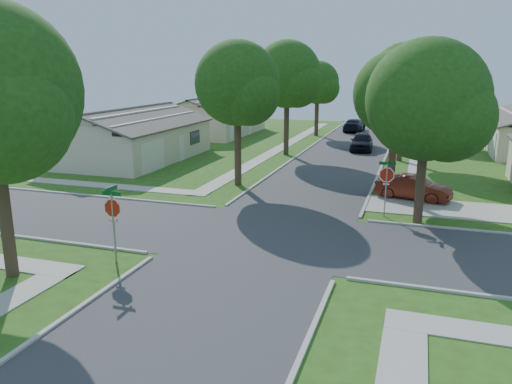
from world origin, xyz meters
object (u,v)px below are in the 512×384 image
Objects in this scene: tree_e_mid at (405,81)px; tree_ne_corner at (428,106)px; tree_w_near at (238,87)px; car_driveway at (414,188)px; tree_e_near at (397,98)px; car_curb_west at (354,125)px; tree_w_far at (318,85)px; house_nw_far at (214,120)px; tree_w_mid at (288,77)px; stop_sign_sw at (113,211)px; car_curb_east at (362,141)px; tree_e_far at (409,81)px; stop_sign_ne at (387,177)px; house_nw_near at (133,141)px.

tree_ne_corner is (1.60, -16.80, -0.66)m from tree_e_mid.
tree_w_near reaches higher than car_driveway.
car_curb_west is at bearing 101.22° from tree_e_near.
tree_w_far is (-9.40, 25.00, -0.14)m from tree_e_near.
tree_ne_corner reaches higher than car_driveway.
tree_ne_corner is at bearing -71.47° from tree_e_near.
house_nw_far is at bearing 128.81° from tree_ne_corner.
tree_e_near is 2.00× the size of car_driveway.
tree_ne_corner is (11.00, -16.80, -0.90)m from tree_w_mid.
house_nw_far is (-20.74, 22.99, -4.13)m from tree_e_near.
stop_sign_sw is 0.31× the size of tree_w_mid.
tree_w_mid reaches higher than car_curb_east.
tree_e_near is at bearing 90.17° from car_driveway.
car_curb_west is (-2.40, 13.61, -0.07)m from car_curb_east.
tree_e_mid is 0.96× the size of tree_w_mid.
car_curb_east reaches higher than car_curb_west.
tree_e_near is 0.95× the size of tree_e_far.
stop_sign_ne is at bearing -84.08° from car_curb_east.
tree_e_mid is at bearing -54.70° from car_curb_east.
stop_sign_ne is 4.42m from car_driveway.
tree_e_mid is at bearing 89.80° from stop_sign_ne.
stop_sign_sw is 26.09m from tree_w_mid.
tree_w_far is at bearing 36.75° from car_driveway.
tree_w_mid is 1.10× the size of tree_ne_corner.
house_nw_far reaches higher than car_driveway.
tree_w_far is 12.19m from house_nw_far.
car_driveway is at bearing -15.98° from house_nw_near.
tree_w_mid is (-9.40, 0.00, 0.24)m from tree_e_mid.
house_nw_near is (-20.69, 10.30, -0.51)m from stop_sign_ne.
tree_e_near is 0.61× the size of house_nw_far.
tree_w_mid is 0.70× the size of house_nw_far.
stop_sign_sw is 0.34× the size of tree_e_far.
tree_w_mid is at bearing 123.22° from tree_ne_corner.
tree_ne_corner reaches higher than house_nw_far.
tree_w_near is 0.66× the size of house_nw_far.
tree_w_mid is 1.19× the size of tree_w_far.
stop_sign_sw is at bearing -90.13° from tree_w_mid.
car_curb_east is at bearing 78.91° from stop_sign_sw.
tree_ne_corner is at bearing -16.55° from stop_sign_ne.
tree_w_mid is at bearing 128.05° from tree_e_near.
stop_sign_sw is 0.72× the size of car_driveway.
car_driveway is (21.99, -6.30, -0.83)m from house_nw_near.
tree_e_near is 1.61× the size of car_curb_west.
tree_e_mid reaches higher than car_curb_east.
stop_sign_sw is 40.04m from tree_e_far.
car_curb_west is (-5.90, 34.31, -1.29)m from stop_sign_ne.
tree_e_near is at bearing -69.39° from tree_w_far.
tree_w_far is at bearing 110.61° from tree_e_near.
tree_w_far is 0.59× the size of house_nw_far.
tree_e_far is 9.37m from car_curb_west.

